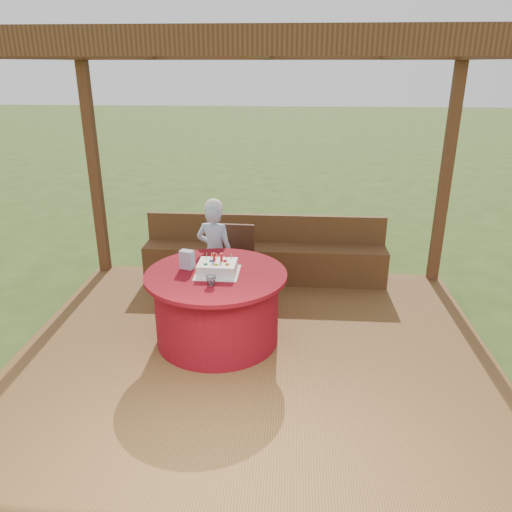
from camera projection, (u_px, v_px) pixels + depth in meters
The scene contains 10 objects.
ground at pixel (254, 362), 4.81m from camera, with size 60.00×60.00×0.00m, color #2F4918.
deck at pixel (254, 357), 4.78m from camera, with size 4.50×4.00×0.12m, color brown.
pergola at pixel (254, 101), 3.93m from camera, with size 4.50×4.00×2.72m.
bench at pixel (265, 259), 6.26m from camera, with size 3.00×0.42×0.80m.
table at pixel (217, 306), 4.84m from camera, with size 1.35×1.35×0.72m.
chair at pixel (236, 259), 5.76m from camera, with size 0.41×0.41×0.84m.
elderly_woman at pixel (215, 250), 5.58m from camera, with size 0.48×0.37×1.20m.
birthday_cake at pixel (217, 267), 4.69m from camera, with size 0.41×0.41×0.18m.
gift_bag at pixel (187, 260), 4.79m from camera, with size 0.13×0.08×0.18m, color pink.
drinking_glass at pixel (211, 281), 4.44m from camera, with size 0.09×0.09×0.09m, color white.
Camera 1 is at (0.32, -4.10, 2.70)m, focal length 35.00 mm.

